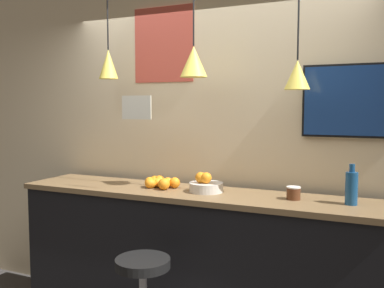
# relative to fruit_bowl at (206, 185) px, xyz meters

# --- Properties ---
(back_wall) EXTENTS (8.00, 0.06, 2.90)m
(back_wall) POSITION_rel_fruit_bowl_xyz_m (-0.10, 0.37, 0.29)
(back_wall) COLOR beige
(back_wall) RESTS_ON ground_plane
(service_counter) EXTENTS (2.75, 0.56, 1.11)m
(service_counter) POSITION_rel_fruit_bowl_xyz_m (-0.10, -0.02, -0.60)
(service_counter) COLOR black
(service_counter) RESTS_ON ground_plane
(fruit_bowl) EXTENTS (0.25, 0.25, 0.15)m
(fruit_bowl) POSITION_rel_fruit_bowl_xyz_m (0.00, 0.00, 0.00)
(fruit_bowl) COLOR beige
(fruit_bowl) RESTS_ON service_counter
(orange_pile) EXTENTS (0.28, 0.21, 0.09)m
(orange_pile) POSITION_rel_fruit_bowl_xyz_m (-0.38, 0.00, -0.01)
(orange_pile) COLOR orange
(orange_pile) RESTS_ON service_counter
(juice_bottle) EXTENTS (0.08, 0.08, 0.26)m
(juice_bottle) POSITION_rel_fruit_bowl_xyz_m (1.00, 0.01, 0.06)
(juice_bottle) COLOR navy
(juice_bottle) RESTS_ON service_counter
(spread_jar) EXTENTS (0.09, 0.09, 0.09)m
(spread_jar) POSITION_rel_fruit_bowl_xyz_m (0.64, 0.01, -0.01)
(spread_jar) COLOR #562D19
(spread_jar) RESTS_ON service_counter
(pendant_lamp_left) EXTENTS (0.15, 0.15, 0.85)m
(pendant_lamp_left) POSITION_rel_fruit_bowl_xyz_m (-0.85, 0.01, 0.91)
(pendant_lamp_left) COLOR black
(pendant_lamp_middle) EXTENTS (0.20, 0.20, 0.86)m
(pendant_lamp_middle) POSITION_rel_fruit_bowl_xyz_m (-0.10, 0.01, 0.90)
(pendant_lamp_middle) COLOR black
(pendant_lamp_right) EXTENTS (0.17, 0.17, 0.96)m
(pendant_lamp_right) POSITION_rel_fruit_bowl_xyz_m (0.64, 0.01, 0.79)
(pendant_lamp_right) COLOR black
(mounted_tv) EXTENTS (0.64, 0.04, 0.51)m
(mounted_tv) POSITION_rel_fruit_bowl_xyz_m (0.95, 0.32, 0.61)
(mounted_tv) COLOR black
(hanging_menu_board) EXTENTS (0.24, 0.01, 0.17)m
(hanging_menu_board) POSITION_rel_fruit_bowl_xyz_m (-0.45, -0.22, 0.56)
(hanging_menu_board) COLOR white
(wall_poster) EXTENTS (0.54, 0.01, 0.62)m
(wall_poster) POSITION_rel_fruit_bowl_xyz_m (-0.52, 0.34, 1.08)
(wall_poster) COLOR #C64C3D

